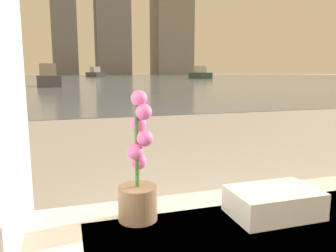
{
  "coord_description": "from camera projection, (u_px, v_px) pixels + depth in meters",
  "views": [
    {
      "loc": [
        -0.68,
        0.11,
        0.95
      ],
      "look_at": [
        0.0,
        2.32,
        0.57
      ],
      "focal_mm": 35.0,
      "sensor_mm": 36.0,
      "label": 1
    }
  ],
  "objects": [
    {
      "name": "harbor_boat_2",
      "position": [
        95.0,
        73.0,
        65.07
      ],
      "size": [
        3.51,
        5.71,
        2.02
      ],
      "color": "#4C4C51",
      "rests_on": "harbor_water"
    },
    {
      "name": "potted_orchid",
      "position": [
        138.0,
        180.0,
        0.93
      ],
      "size": [
        0.11,
        0.11,
        0.37
      ],
      "color": "#8C6B4C",
      "rests_on": "bathtub"
    },
    {
      "name": "harbor_water",
      "position": [
        70.0,
        78.0,
        58.7
      ],
      "size": [
        180.0,
        110.0,
        0.01
      ],
      "color": "slate",
      "rests_on": "ground_plane"
    },
    {
      "name": "skyline_tower_2",
      "position": [
        63.0,
        3.0,
        107.53
      ],
      "size": [
        8.1,
        7.43,
        47.08
      ],
      "color": "slate",
      "rests_on": "ground_plane"
    },
    {
      "name": "harbor_boat_1",
      "position": [
        48.0,
        78.0,
        22.34
      ],
      "size": [
        1.79,
        4.18,
        1.52
      ],
      "color": "#4C4C51",
      "rests_on": "harbor_water"
    },
    {
      "name": "towel_stack",
      "position": [
        274.0,
        202.0,
        0.97
      ],
      "size": [
        0.26,
        0.17,
        0.08
      ],
      "color": "silver",
      "rests_on": "bathtub"
    },
    {
      "name": "harbor_boat_0",
      "position": [
        200.0,
        74.0,
        50.45
      ],
      "size": [
        1.87,
        5.16,
        1.92
      ],
      "color": "#335647",
      "rests_on": "harbor_water"
    },
    {
      "name": "skyline_tower_4",
      "position": [
        171.0,
        8.0,
        118.4
      ],
      "size": [
        13.09,
        13.05,
        47.77
      ],
      "color": "gray",
      "rests_on": "ground_plane"
    }
  ]
}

